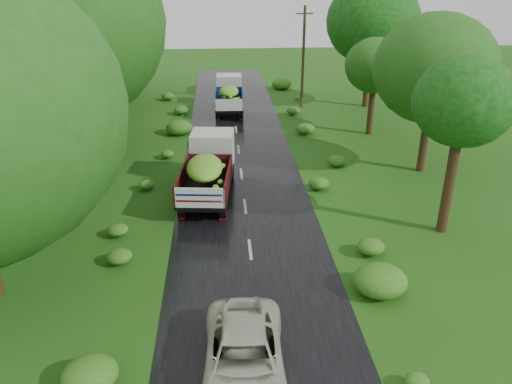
{
  "coord_description": "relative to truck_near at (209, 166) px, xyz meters",
  "views": [
    {
      "loc": [
        -1.01,
        -9.51,
        10.76
      ],
      "look_at": [
        0.38,
        9.95,
        1.7
      ],
      "focal_mm": 35.0,
      "sensor_mm": 36.0,
      "label": 1
    }
  ],
  "objects": [
    {
      "name": "road",
      "position": [
        1.72,
        -8.56,
        -1.49
      ],
      "size": [
        6.5,
        80.0,
        0.02
      ],
      "primitive_type": "cube",
      "color": "black",
      "rests_on": "ground"
    },
    {
      "name": "road_lines",
      "position": [
        1.72,
        -7.56,
        -1.48
      ],
      "size": [
        0.12,
        69.6,
        0.0
      ],
      "color": "#BFB78C",
      "rests_on": "road"
    },
    {
      "name": "truck_near",
      "position": [
        0.0,
        0.0,
        0.0
      ],
      "size": [
        2.87,
        6.5,
        2.65
      ],
      "rotation": [
        0.0,
        0.0,
        -0.1
      ],
      "color": "black",
      "rests_on": "ground"
    },
    {
      "name": "truck_far",
      "position": [
        1.38,
        15.48,
        -0.12
      ],
      "size": [
        2.2,
        5.87,
        2.45
      ],
      "rotation": [
        0.0,
        0.0,
        -0.03
      ],
      "color": "black",
      "rests_on": "ground"
    },
    {
      "name": "car",
      "position": [
        1.14,
        -12.42,
        -0.79
      ],
      "size": [
        2.48,
        5.03,
        1.37
      ],
      "primitive_type": "imported",
      "rotation": [
        0.0,
        0.0,
        -0.04
      ],
      "color": "beige",
      "rests_on": "road"
    },
    {
      "name": "utility_pole",
      "position": [
        7.22,
        16.23,
        2.49
      ],
      "size": [
        1.34,
        0.39,
        7.75
      ],
      "rotation": [
        0.0,
        0.0,
        0.22
      ],
      "color": "#382616",
      "rests_on": "ground"
    },
    {
      "name": "trees_left",
      "position": [
        -8.45,
        7.26,
        5.36
      ],
      "size": [
        7.09,
        34.55,
        10.09
      ],
      "color": "black",
      "rests_on": "ground"
    },
    {
      "name": "trees_right",
      "position": [
        11.62,
        7.32,
        4.26
      ],
      "size": [
        5.53,
        23.88,
        8.26
      ],
      "color": "black",
      "rests_on": "ground"
    },
    {
      "name": "shrubs",
      "position": [
        1.72,
        0.44,
        -1.15
      ],
      "size": [
        11.9,
        44.0,
        0.7
      ],
      "color": "#245714",
      "rests_on": "ground"
    }
  ]
}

